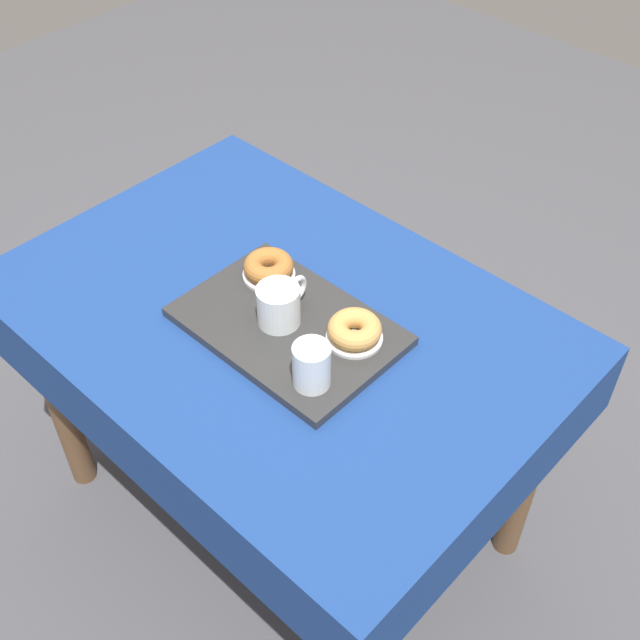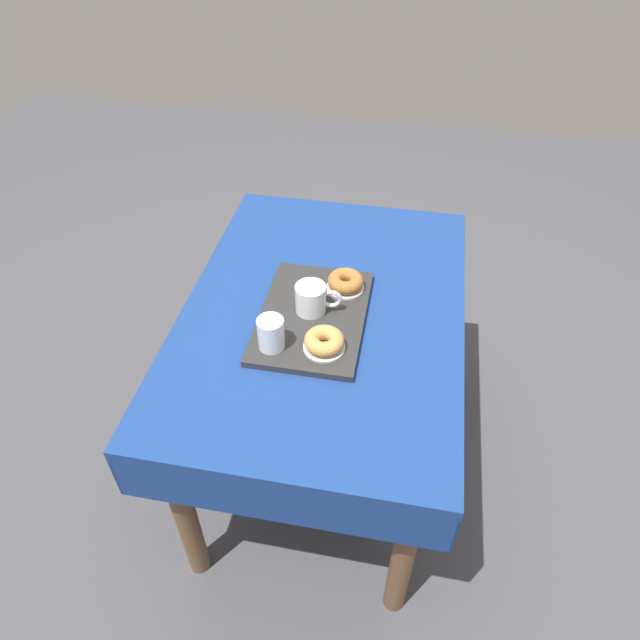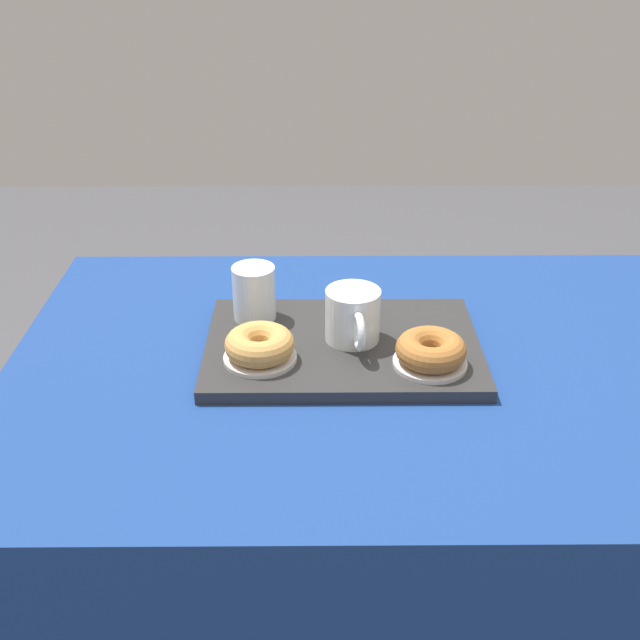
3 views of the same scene
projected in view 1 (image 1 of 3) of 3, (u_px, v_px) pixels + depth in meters
ground_plane at (288, 508)px, 2.15m from camera, size 6.00×6.00×0.00m
dining_table at (279, 348)px, 1.72m from camera, size 1.16×0.81×0.73m
serving_tray at (288, 326)px, 1.60m from camera, size 0.43×0.29×0.02m
tea_mug_left at (279, 306)px, 1.57m from camera, size 0.09×0.13×0.08m
water_glass_near at (312, 367)px, 1.45m from camera, size 0.07×0.07×0.09m
donut_plate_left at (269, 275)px, 1.69m from camera, size 0.11×0.11×0.01m
sugar_donut_left at (269, 266)px, 1.68m from camera, size 0.11×0.11×0.04m
donut_plate_right at (354, 338)px, 1.56m from camera, size 0.11×0.11×0.01m
sugar_donut_right at (355, 329)px, 1.54m from camera, size 0.11×0.11×0.04m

